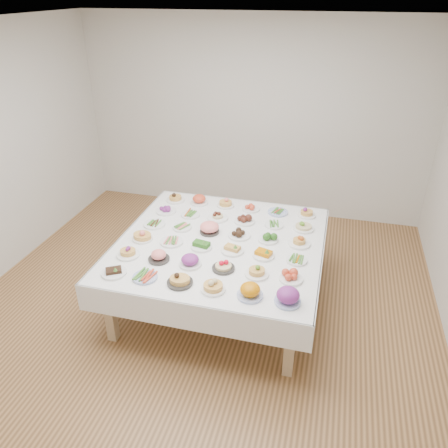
% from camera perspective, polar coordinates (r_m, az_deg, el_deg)
% --- Properties ---
extents(room_envelope, '(5.02, 5.02, 2.81)m').
position_cam_1_polar(room_envelope, '(3.97, -3.62, 10.34)').
color(room_envelope, '#A07142').
rests_on(room_envelope, ground).
extents(display_table, '(2.10, 2.10, 0.75)m').
position_cam_1_polar(display_table, '(4.55, -0.49, -3.07)').
color(display_table, white).
rests_on(display_table, ground).
extents(dish_0, '(0.23, 0.23, 0.09)m').
position_cam_1_polar(dish_0, '(4.14, -14.21, -5.95)').
color(dish_0, white).
rests_on(dish_0, display_table).
extents(dish_1, '(0.22, 0.22, 0.06)m').
position_cam_1_polar(dish_1, '(4.03, -10.29, -6.69)').
color(dish_1, '#4C66B2').
rests_on(dish_1, display_table).
extents(dish_2, '(0.23, 0.23, 0.15)m').
position_cam_1_polar(dish_2, '(3.89, -5.82, -6.93)').
color(dish_2, '#2C2A27').
rests_on(dish_2, display_table).
extents(dish_3, '(0.21, 0.21, 0.12)m').
position_cam_1_polar(dish_3, '(3.81, -1.43, -8.02)').
color(dish_3, white).
rests_on(dish_3, display_table).
extents(dish_4, '(0.22, 0.22, 0.13)m').
position_cam_1_polar(dish_4, '(3.74, 3.43, -8.68)').
color(dish_4, '#4C66B2').
rests_on(dish_4, display_table).
extents(dish_5, '(0.22, 0.22, 0.14)m').
position_cam_1_polar(dish_5, '(3.70, 8.35, -9.31)').
color(dish_5, '#4C66B2').
rests_on(dish_5, display_table).
extents(dish_6, '(0.23, 0.23, 0.12)m').
position_cam_1_polar(dish_6, '(4.37, -12.46, -3.52)').
color(dish_6, white).
rests_on(dish_6, display_table).
extents(dish_7, '(0.20, 0.20, 0.11)m').
position_cam_1_polar(dish_7, '(4.25, -8.53, -4.15)').
color(dish_7, '#2C2A27').
rests_on(dish_7, display_table).
extents(dish_8, '(0.21, 0.21, 0.13)m').
position_cam_1_polar(dish_8, '(4.13, -4.46, -4.65)').
color(dish_8, white).
rests_on(dish_8, display_table).
extents(dish_9, '(0.21, 0.21, 0.11)m').
position_cam_1_polar(dish_9, '(4.07, -0.08, -5.33)').
color(dish_9, '#2C2A27').
rests_on(dish_9, display_table).
extents(dish_10, '(0.22, 0.22, 0.13)m').
position_cam_1_polar(dish_10, '(4.00, 4.32, -5.95)').
color(dish_10, white).
rests_on(dish_10, display_table).
extents(dish_11, '(0.21, 0.21, 0.10)m').
position_cam_1_polar(dish_11, '(3.98, 8.76, -6.69)').
color(dish_11, white).
rests_on(dish_11, display_table).
extents(dish_12, '(0.22, 0.21, 0.14)m').
position_cam_1_polar(dish_12, '(4.60, -10.64, -1.32)').
color(dish_12, white).
rests_on(dish_12, display_table).
extents(dish_13, '(0.23, 0.23, 0.05)m').
position_cam_1_polar(dish_13, '(4.52, -6.85, -2.22)').
color(dish_13, white).
rests_on(dish_13, display_table).
extents(dish_14, '(0.21, 0.21, 0.09)m').
position_cam_1_polar(dish_14, '(4.40, -2.97, -2.70)').
color(dish_14, white).
rests_on(dish_14, display_table).
extents(dish_15, '(0.23, 0.23, 0.10)m').
position_cam_1_polar(dish_15, '(4.34, 1.10, -3.14)').
color(dish_15, white).
rests_on(dish_15, display_table).
extents(dish_16, '(0.21, 0.21, 0.10)m').
position_cam_1_polar(dish_16, '(4.28, 5.19, -3.76)').
color(dish_16, white).
rests_on(dish_16, display_table).
extents(dish_17, '(0.20, 0.20, 0.05)m').
position_cam_1_polar(dish_17, '(4.26, 9.47, -4.61)').
color(dish_17, white).
rests_on(dish_17, display_table).
extents(dish_18, '(0.24, 0.24, 0.05)m').
position_cam_1_polar(dish_18, '(4.87, -9.08, 0.03)').
color(dish_18, white).
rests_on(dish_18, display_table).
extents(dish_19, '(0.20, 0.20, 0.05)m').
position_cam_1_polar(dish_19, '(4.77, -5.50, -0.37)').
color(dish_19, white).
rests_on(dish_19, display_table).
extents(dish_20, '(0.23, 0.23, 0.13)m').
position_cam_1_polar(dish_20, '(4.65, -1.91, -0.44)').
color(dish_20, '#2C2A27').
rests_on(dish_20, display_table).
extents(dish_21, '(0.23, 0.23, 0.11)m').
position_cam_1_polar(dish_21, '(4.59, 2.01, -1.12)').
color(dish_21, white).
rests_on(dish_21, display_table).
extents(dish_22, '(0.21, 0.21, 0.10)m').
position_cam_1_polar(dish_22, '(4.54, 5.83, -1.65)').
color(dish_22, white).
rests_on(dish_22, display_table).
extents(dish_23, '(0.23, 0.23, 0.12)m').
position_cam_1_polar(dish_23, '(4.51, 9.81, -2.13)').
color(dish_23, white).
rests_on(dish_23, display_table).
extents(dish_24, '(0.23, 0.23, 0.10)m').
position_cam_1_polar(dish_24, '(5.13, -7.61, 1.98)').
color(dish_24, white).
rests_on(dish_24, display_table).
extents(dish_25, '(0.22, 0.21, 0.05)m').
position_cam_1_polar(dish_25, '(5.03, -4.41, 1.33)').
color(dish_25, white).
rests_on(dish_25, display_table).
extents(dish_26, '(0.23, 0.23, 0.12)m').
position_cam_1_polar(dish_26, '(4.93, -0.83, 1.19)').
color(dish_26, white).
rests_on(dish_26, display_table).
extents(dish_27, '(0.23, 0.23, 0.11)m').
position_cam_1_polar(dish_27, '(4.86, 2.71, 0.73)').
color(dish_27, white).
rests_on(dish_27, display_table).
extents(dish_28, '(0.20, 0.20, 0.05)m').
position_cam_1_polar(dish_28, '(4.83, 6.56, -0.07)').
color(dish_28, white).
rests_on(dish_28, display_table).
extents(dish_29, '(0.23, 0.23, 0.13)m').
position_cam_1_polar(dish_29, '(4.79, 10.37, -0.07)').
color(dish_29, white).
rests_on(dish_29, display_table).
extents(dish_30, '(0.22, 0.22, 0.12)m').
position_cam_1_polar(dish_30, '(5.38, -6.38, 3.51)').
color(dish_30, white).
rests_on(dish_30, display_table).
extents(dish_31, '(0.21, 0.21, 0.12)m').
position_cam_1_polar(dish_31, '(5.29, -3.27, 3.22)').
color(dish_31, white).
rests_on(dish_31, display_table).
extents(dish_32, '(0.20, 0.20, 0.12)m').
position_cam_1_polar(dish_32, '(5.22, 0.20, 2.82)').
color(dish_32, white).
rests_on(dish_32, display_table).
extents(dish_33, '(0.20, 0.20, 0.08)m').
position_cam_1_polar(dish_33, '(5.15, 3.54, 2.17)').
color(dish_33, white).
rests_on(dish_33, display_table).
extents(dish_34, '(0.23, 0.23, 0.05)m').
position_cam_1_polar(dish_34, '(5.11, 7.04, 1.63)').
color(dish_34, '#4C66B2').
rests_on(dish_34, display_table).
extents(dish_35, '(0.20, 0.20, 0.11)m').
position_cam_1_polar(dish_35, '(5.08, 10.76, 1.54)').
color(dish_35, white).
rests_on(dish_35, display_table).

